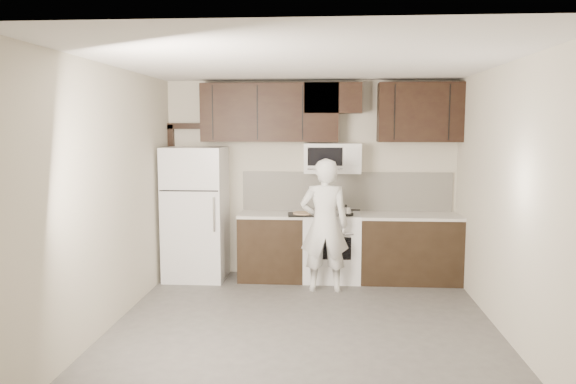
# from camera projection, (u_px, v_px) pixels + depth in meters

# --- Properties ---
(floor) EXTENTS (4.50, 4.50, 0.00)m
(floor) POSITION_uv_depth(u_px,v_px,m) (303.00, 330.00, 5.75)
(floor) COLOR #4D4A48
(floor) RESTS_ON ground
(back_wall) EXTENTS (4.00, 0.00, 4.00)m
(back_wall) POSITION_uv_depth(u_px,v_px,m) (311.00, 179.00, 7.82)
(back_wall) COLOR beige
(back_wall) RESTS_ON ground
(ceiling) EXTENTS (4.50, 4.50, 0.00)m
(ceiling) POSITION_uv_depth(u_px,v_px,m) (304.00, 62.00, 5.44)
(ceiling) COLOR white
(ceiling) RESTS_ON back_wall
(counter_run) EXTENTS (2.95, 0.64, 0.91)m
(counter_run) POSITION_uv_depth(u_px,v_px,m) (354.00, 247.00, 7.58)
(counter_run) COLOR black
(counter_run) RESTS_ON floor
(stove) EXTENTS (0.76, 0.66, 0.94)m
(stove) POSITION_uv_depth(u_px,v_px,m) (332.00, 246.00, 7.60)
(stove) COLOR silver
(stove) RESTS_ON floor
(backsplash) EXTENTS (2.90, 0.02, 0.54)m
(backsplash) POSITION_uv_depth(u_px,v_px,m) (347.00, 191.00, 7.79)
(backsplash) COLOR silver
(backsplash) RESTS_ON counter_run
(upper_cabinets) EXTENTS (3.48, 0.35, 0.78)m
(upper_cabinets) POSITION_uv_depth(u_px,v_px,m) (326.00, 111.00, 7.53)
(upper_cabinets) COLOR black
(upper_cabinets) RESTS_ON back_wall
(microwave) EXTENTS (0.76, 0.42, 0.40)m
(microwave) POSITION_uv_depth(u_px,v_px,m) (332.00, 158.00, 7.57)
(microwave) COLOR silver
(microwave) RESTS_ON upper_cabinets
(refrigerator) EXTENTS (0.80, 0.76, 1.80)m
(refrigerator) POSITION_uv_depth(u_px,v_px,m) (196.00, 213.00, 7.63)
(refrigerator) COLOR silver
(refrigerator) RESTS_ON floor
(door_trim) EXTENTS (0.50, 0.08, 2.12)m
(door_trim) POSITION_uv_depth(u_px,v_px,m) (175.00, 185.00, 7.93)
(door_trim) COLOR black
(door_trim) RESTS_ON floor
(saucepan) EXTENTS (0.26, 0.15, 0.15)m
(saucepan) POSITION_uv_depth(u_px,v_px,m) (346.00, 211.00, 7.38)
(saucepan) COLOR silver
(saucepan) RESTS_ON stove
(baking_tray) EXTENTS (0.43, 0.33, 0.02)m
(baking_tray) POSITION_uv_depth(u_px,v_px,m) (303.00, 215.00, 7.39)
(baking_tray) COLOR black
(baking_tray) RESTS_ON counter_run
(pizza) EXTENTS (0.29, 0.29, 0.02)m
(pizza) POSITION_uv_depth(u_px,v_px,m) (303.00, 213.00, 7.39)
(pizza) COLOR #D3BA8D
(pizza) RESTS_ON baking_tray
(person) EXTENTS (0.63, 0.43, 1.68)m
(person) POSITION_uv_depth(u_px,v_px,m) (324.00, 225.00, 7.05)
(person) COLOR white
(person) RESTS_ON floor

